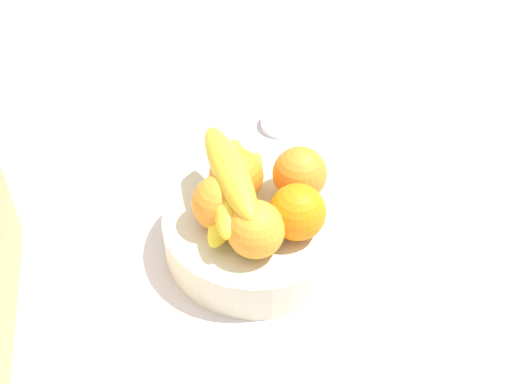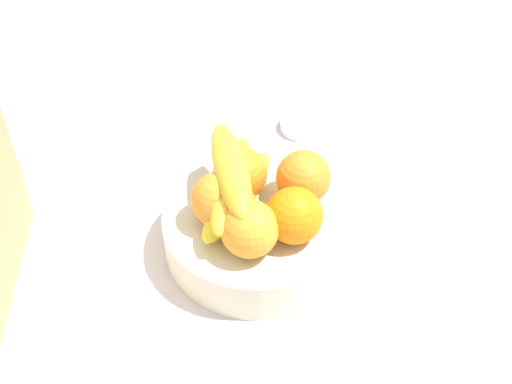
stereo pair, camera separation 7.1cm
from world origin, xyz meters
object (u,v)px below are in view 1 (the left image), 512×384
Objects in this scene: orange_front_left at (297,212)px; orange_front_right at (300,174)px; orange_back_right at (256,230)px; fruit_bowl at (256,231)px; banana_bunch at (233,185)px; orange_back_left at (221,205)px; jar_lid at (282,123)px; orange_center at (236,175)px.

orange_front_right is (6.49, -1.66, 0.00)cm from orange_front_left.
orange_front_left is at bearing -69.86° from orange_back_right.
fruit_bowl is 1.32× the size of banana_bunch.
fruit_bowl is at bearing 50.59° from orange_front_left.
orange_front_left is 8.58cm from banana_bunch.
orange_front_right is at bearing -69.48° from orange_back_left.
orange_back_left is at bearing 37.45° from orange_back_right.
jar_lid is at bearing -25.20° from banana_bunch.
orange_back_left is 29.06cm from jar_lid.
banana_bunch is at bearing 162.38° from orange_center.
orange_front_right is 1.00× the size of orange_back_left.
banana_bunch is at bearing -36.96° from orange_back_left.
banana_bunch is (1.42, 2.63, 7.12)cm from fruit_bowl.
orange_back_right is 0.39× the size of banana_bunch.
orange_center is at bearing 153.90° from jar_lid.
banana_bunch is at bearing 54.43° from orange_front_left.
orange_back_right is (-4.53, -3.47, 0.00)cm from orange_back_left.
fruit_bowl is at bearing 161.59° from jar_lid.
jar_lid is (23.91, -7.96, -2.22)cm from fruit_bowl.
fruit_bowl is at bearing -118.35° from banana_bunch.
orange_front_right is 22.74cm from jar_lid.
orange_back_right is at bearing -142.55° from orange_back_left.
orange_back_right is at bearing -174.65° from orange_center.
orange_center is at bearing 5.35° from orange_back_right.
orange_front_right is (2.94, -5.99, 6.34)cm from fruit_bowl.
orange_center is (3.94, 1.83, 6.34)cm from fruit_bowl.
orange_back_right is 31.89cm from jar_lid.
orange_front_left is 1.00× the size of orange_back_left.
orange_back_right is at bearing 140.55° from orange_front_right.
banana_bunch reaches higher than orange_back_right.
orange_back_right is at bearing 163.15° from jar_lid.
orange_front_left is at bearing -140.61° from orange_center.
orange_back_left is at bearing 152.14° from orange_center.
jar_lid is at bearing -26.10° from orange_center.
orange_center is 23.83cm from jar_lid.
orange_front_right is 11.11cm from orange_back_left.
jar_lid is (27.46, -3.63, -8.57)cm from orange_front_left.
orange_front_left and orange_back_left have the same top height.
orange_front_right is 1.05× the size of jar_lid.
fruit_bowl is 7.79cm from orange_back_left.
orange_front_right is 1.00× the size of orange_back_right.
orange_center is at bearing 24.89° from fruit_bowl.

